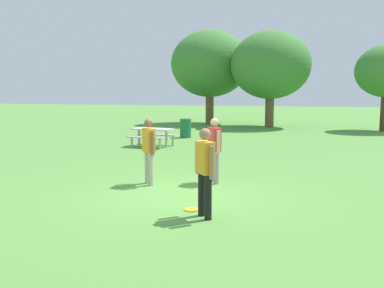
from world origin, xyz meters
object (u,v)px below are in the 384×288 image
at_px(frisbee, 191,209).
at_px(person_catcher, 149,147).
at_px(person_bystander, 214,146).
at_px(person_thrower, 205,167).
at_px(trash_can_further_along, 186,128).
at_px(picnic_table_near, 152,133).
at_px(tree_tall_left, 210,64).
at_px(tree_broad_center, 271,65).

bearing_deg(frisbee, person_catcher, 131.50).
height_order(person_catcher, person_bystander, same).
xyz_separation_m(person_thrower, trash_can_further_along, (-4.17, 12.45, -0.46)).
xyz_separation_m(person_catcher, person_bystander, (1.51, 0.62, 0.00)).
bearing_deg(picnic_table_near, person_catcher, -69.04).
bearing_deg(person_bystander, person_catcher, -157.86).
xyz_separation_m(person_catcher, frisbee, (1.63, -1.84, -0.93)).
xyz_separation_m(person_catcher, tree_tall_left, (-3.14, 19.36, 3.34)).
bearing_deg(trash_can_further_along, person_catcher, -77.97).
height_order(person_thrower, tree_broad_center, tree_broad_center).
bearing_deg(person_catcher, picnic_table_near, 110.96).
bearing_deg(person_thrower, picnic_table_near, 117.10).
distance_m(person_catcher, person_bystander, 1.63).
relative_size(trash_can_further_along, tree_broad_center, 0.15).
bearing_deg(person_bystander, frisbee, -87.36).
height_order(person_thrower, tree_tall_left, tree_tall_left).
bearing_deg(person_bystander, tree_broad_center, 90.71).
bearing_deg(picnic_table_near, tree_broad_center, 70.83).
bearing_deg(trash_can_further_along, person_bystander, -68.99).
bearing_deg(frisbee, picnic_table_near, 116.19).
relative_size(picnic_table_near, trash_can_further_along, 1.96).
bearing_deg(person_catcher, tree_tall_left, 99.22).
bearing_deg(tree_tall_left, frisbee, -77.32).
distance_m(person_bystander, trash_can_further_along, 10.31).
bearing_deg(tree_tall_left, person_catcher, -80.78).
relative_size(person_thrower, picnic_table_near, 0.87).
relative_size(person_thrower, trash_can_further_along, 1.71).
bearing_deg(person_thrower, person_catcher, 131.84).
distance_m(person_catcher, frisbee, 2.62).
bearing_deg(trash_can_further_along, person_thrower, -71.49).
relative_size(person_thrower, tree_broad_center, 0.26).
bearing_deg(person_catcher, frisbee, -48.50).
height_order(frisbee, tree_tall_left, tree_tall_left).
height_order(picnic_table_near, trash_can_further_along, trash_can_further_along).
bearing_deg(person_thrower, trash_can_further_along, 108.51).
relative_size(person_bystander, picnic_table_near, 0.87).
distance_m(person_bystander, tree_broad_center, 17.34).
height_order(person_catcher, tree_broad_center, tree_broad_center).
xyz_separation_m(person_bystander, picnic_table_near, (-4.05, 6.02, -0.38)).
xyz_separation_m(frisbee, picnic_table_near, (-4.17, 8.47, 0.55)).
xyz_separation_m(person_catcher, tree_broad_center, (1.30, 17.68, 3.07)).
distance_m(person_bystander, picnic_table_near, 7.27).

